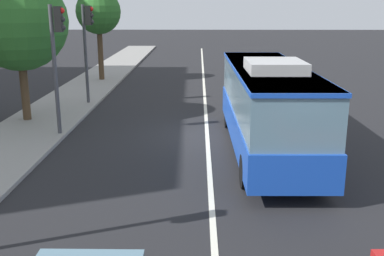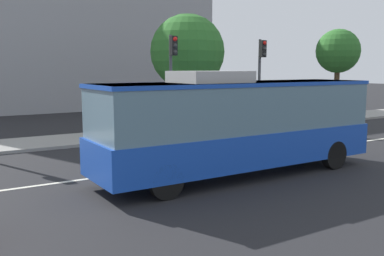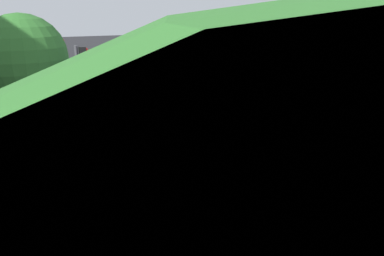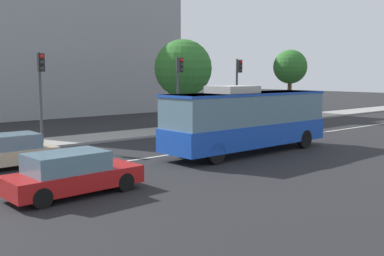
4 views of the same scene
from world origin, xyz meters
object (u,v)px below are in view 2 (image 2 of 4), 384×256
traffic_light_near_corner (172,68)px  traffic_light_mid_block (261,68)px  street_tree_kerbside_centre (338,52)px  street_tree_kerbside_right (187,52)px  transit_bus (239,121)px

traffic_light_near_corner → traffic_light_mid_block: same height
street_tree_kerbside_centre → street_tree_kerbside_right: street_tree_kerbside_right is taller
traffic_light_near_corner → traffic_light_mid_block: 6.01m
street_tree_kerbside_right → traffic_light_mid_block: bearing=-29.0°
transit_bus → street_tree_kerbside_centre: 18.36m
street_tree_kerbside_right → street_tree_kerbside_centre: bearing=-5.2°
street_tree_kerbside_right → transit_bus: bearing=-112.1°
traffic_light_near_corner → traffic_light_mid_block: bearing=90.2°
traffic_light_near_corner → street_tree_kerbside_right: bearing=133.3°
street_tree_kerbside_centre → street_tree_kerbside_right: size_ratio=0.94×
traffic_light_near_corner → street_tree_kerbside_right: 3.37m
street_tree_kerbside_centre → traffic_light_near_corner: bearing=-174.8°
traffic_light_near_corner → street_tree_kerbside_centre: (13.74, 1.26, 1.11)m
transit_bus → traffic_light_near_corner: traffic_light_near_corner is taller
traffic_light_near_corner → street_tree_kerbside_centre: 13.84m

